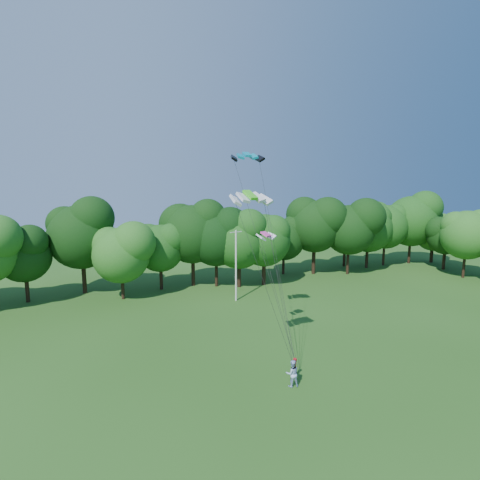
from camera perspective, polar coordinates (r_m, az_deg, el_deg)
name	(u,v)px	position (r m, az deg, el deg)	size (l,w,h in m)	color
utility_pole	(236,265)	(44.63, -0.62, -3.82)	(1.67, 0.54, 8.57)	silver
kite_flyer_left	(294,368)	(28.99, 8.26, -18.72)	(0.57, 0.38, 1.56)	maroon
kite_flyer_right	(292,373)	(27.88, 7.97, -19.48)	(0.93, 0.72, 1.91)	#B2C8F7
kite_teal	(247,154)	(32.45, 1.05, 12.90)	(2.93, 1.70, 0.52)	#05819E
kite_green	(250,195)	(26.44, 1.56, 6.88)	(3.07, 1.62, 0.70)	#41CB1E
kite_pink	(266,234)	(32.32, 3.97, 0.89)	(1.98, 1.42, 0.42)	#E840A3
tree_back_center	(216,233)	(50.46, -3.68, 1.05)	(8.12, 8.12, 11.80)	black
tree_back_east	(346,222)	(65.18, 15.82, 2.60)	(8.26, 8.26, 12.02)	black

